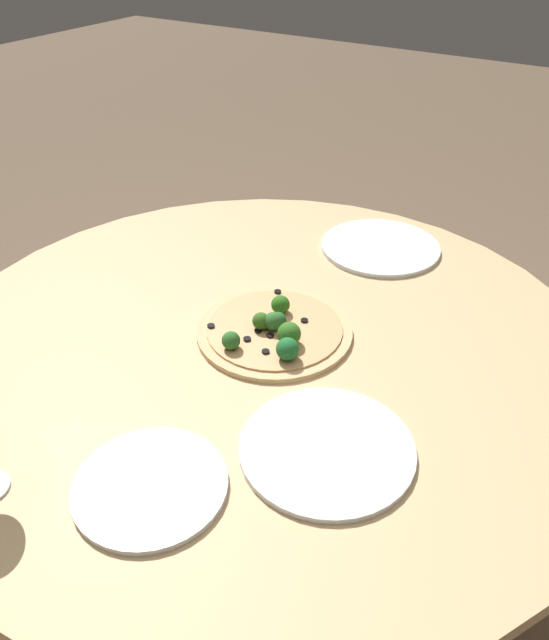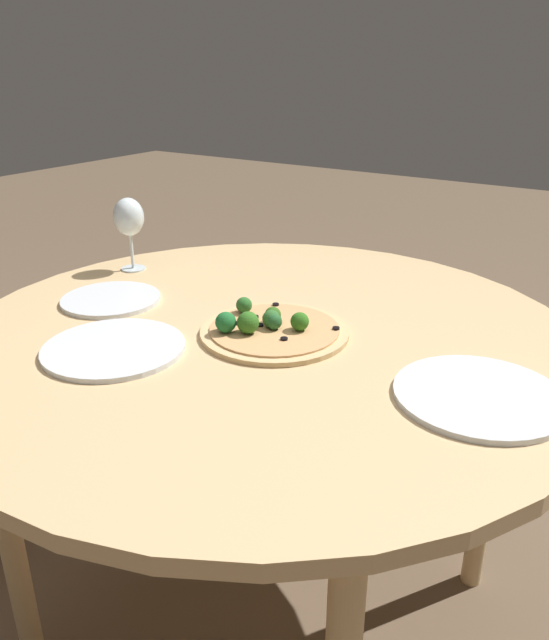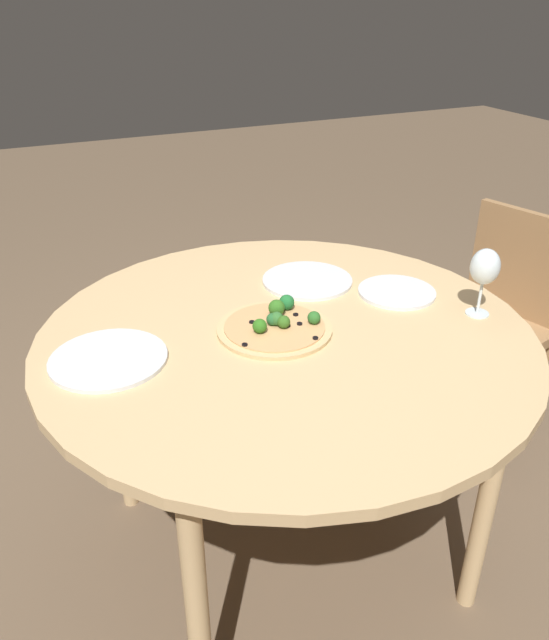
% 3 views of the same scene
% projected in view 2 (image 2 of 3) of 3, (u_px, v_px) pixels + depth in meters
% --- Properties ---
extents(ground_plane, '(12.00, 12.00, 0.00)m').
position_uv_depth(ground_plane, '(267.00, 615.00, 1.54)').
color(ground_plane, brown).
extents(dining_table, '(1.25, 1.25, 0.77)m').
position_uv_depth(dining_table, '(265.00, 361.00, 1.27)').
color(dining_table, tan).
rests_on(dining_table, ground_plane).
extents(pizza, '(0.29, 0.29, 0.06)m').
position_uv_depth(pizza, '(271.00, 328.00, 1.21)').
color(pizza, tan).
rests_on(pizza, dining_table).
extents(wine_glass, '(0.08, 0.08, 0.18)m').
position_uv_depth(wine_glass, '(129.00, 219.00, 1.54)').
color(wine_glass, silver).
rests_on(wine_glass, dining_table).
extents(plate_near, '(0.22, 0.22, 0.01)m').
position_uv_depth(plate_near, '(111.00, 299.00, 1.38)').
color(plate_near, silver).
rests_on(plate_near, dining_table).
extents(plate_far, '(0.27, 0.27, 0.01)m').
position_uv_depth(plate_far, '(479.00, 395.00, 0.99)').
color(plate_far, silver).
rests_on(plate_far, dining_table).
extents(plate_side, '(0.26, 0.26, 0.01)m').
position_uv_depth(plate_side, '(114.00, 348.00, 1.15)').
color(plate_side, silver).
rests_on(plate_side, dining_table).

